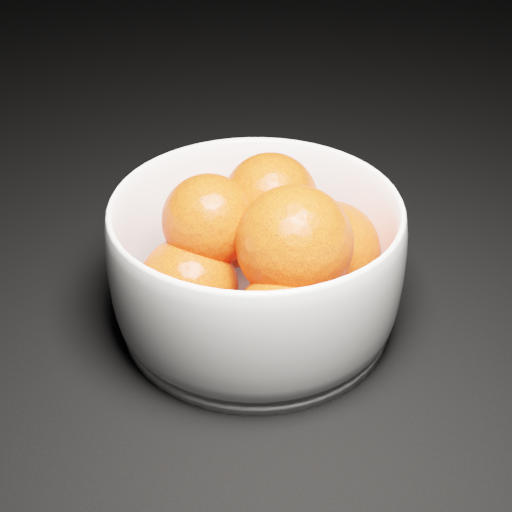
# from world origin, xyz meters

# --- Properties ---
(bowl) EXTENTS (0.24, 0.24, 0.12)m
(bowl) POSITION_xyz_m (-0.22, 0.13, 0.06)
(bowl) COLOR white
(bowl) RESTS_ON ground
(orange_pile) EXTENTS (0.19, 0.19, 0.13)m
(orange_pile) POSITION_xyz_m (-0.22, 0.13, 0.07)
(orange_pile) COLOR red
(orange_pile) RESTS_ON bowl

